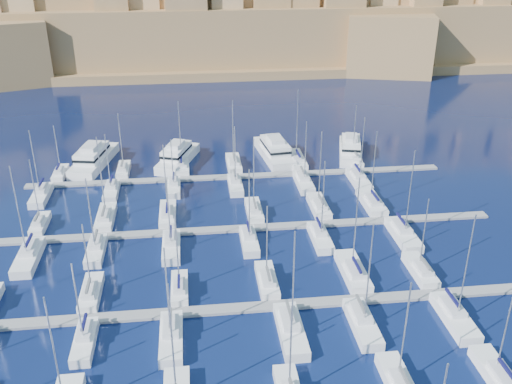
{
  "coord_description": "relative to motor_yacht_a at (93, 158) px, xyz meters",
  "views": [
    {
      "loc": [
        -8.94,
        -74.16,
        46.67
      ],
      "look_at": [
        0.57,
        6.0,
        8.78
      ],
      "focal_mm": 40.0,
      "sensor_mm": 36.0,
      "label": 1
    }
  ],
  "objects": [
    {
      "name": "sailboat_38",
      "position": [
        18.67,
        -4.1,
        -0.97
      ],
      "size": [
        3.04,
        10.15,
        14.76
      ],
      "color": "white",
      "rests_on": "ground"
    },
    {
      "name": "sailboat_14",
      "position": [
        18.35,
        -49.28,
        -1.0
      ],
      "size": [
        2.33,
        7.76,
        12.94
      ],
      "color": "white",
      "rests_on": "ground"
    },
    {
      "name": "sailboat_19",
      "position": [
        6.89,
        -58.99,
        -1.0
      ],
      "size": [
        2.43,
        8.08,
        12.38
      ],
      "color": "white",
      "rests_on": "ground"
    },
    {
      "name": "sailboat_25",
      "position": [
        5.57,
        -26.38,
        -0.96
      ],
      "size": [
        2.88,
        9.59,
        15.63
      ],
      "color": "white",
      "rests_on": "ground"
    },
    {
      "name": "sailboat_34",
      "position": [
        40.98,
        -37.43,
        -0.98
      ],
      "size": [
        2.69,
        8.97,
        14.58
      ],
      "color": "white",
      "rests_on": "ground"
    },
    {
      "name": "motor_yacht_d",
      "position": [
        55.89,
        -1.17,
        0.0
      ],
      "size": [
        8.2,
        16.02,
        5.25
      ],
      "color": "white",
      "rests_on": "ground"
    },
    {
      "name": "sailboat_16",
      "position": [
        43.55,
        -48.0,
        -0.96
      ],
      "size": [
        3.11,
        10.37,
        15.81
      ],
      "color": "white",
      "rests_on": "ground"
    },
    {
      "name": "sailboat_47",
      "position": [
        53.66,
        -15.84,
        -0.97
      ],
      "size": [
        2.94,
        9.8,
        14.22
      ],
      "color": "white",
      "rests_on": "ground"
    },
    {
      "name": "sailboat_37",
      "position": [
        6.68,
        -5.14,
        -1.0
      ],
      "size": [
        2.41,
        8.05,
        12.97
      ],
      "color": "white",
      "rests_on": "ground"
    },
    {
      "name": "sailboat_15",
      "position": [
        30.74,
        -48.79,
        -1.0
      ],
      "size": [
        2.63,
        8.75,
        12.66
      ],
      "color": "white",
      "rests_on": "ground"
    },
    {
      "name": "sailboat_26",
      "position": [
        16.23,
        -26.46,
        -0.98
      ],
      "size": [
        2.83,
        9.42,
        13.78
      ],
      "color": "white",
      "rests_on": "ground"
    },
    {
      "name": "motor_yacht_a",
      "position": [
        0.0,
        0.0,
        0.0
      ],
      "size": [
        8.89,
        18.51,
        5.25
      ],
      "color": "white",
      "rests_on": "ground"
    },
    {
      "name": "pontoon_mid_far",
      "position": [
        30.09,
        -32.06,
        -1.53
      ],
      "size": [
        84.0,
        2.0,
        0.4
      ],
      "primitive_type": "cube",
      "color": "slate",
      "rests_on": "ground"
    },
    {
      "name": "sailboat_20",
      "position": [
        17.37,
        -59.6,
        -0.98
      ],
      "size": [
        2.8,
        9.32,
        14.12
      ],
      "color": "white",
      "rests_on": "ground"
    },
    {
      "name": "sailboat_27",
      "position": [
        31.42,
        -26.79,
        -0.98
      ],
      "size": [
        2.62,
        8.75,
        14.34
      ],
      "color": "white",
      "rests_on": "ground"
    },
    {
      "name": "sailboat_31",
      "position": [
        5.37,
        -37.28,
        -0.99
      ],
      "size": [
        2.6,
        8.66,
        13.49
      ],
      "color": "white",
      "rests_on": "ground"
    },
    {
      "name": "sailboat_30",
      "position": [
        -4.59,
        -38.09,
        -0.95
      ],
      "size": [
        3.09,
        10.31,
        16.28
      ],
      "color": "white",
      "rests_on": "ground"
    },
    {
      "name": "sailboat_45",
      "position": [
        29.05,
        -15.27,
        -0.99
      ],
      "size": [
        2.59,
        8.64,
        13.14
      ],
      "color": "white",
      "rests_on": "ground"
    },
    {
      "name": "sailboat_23",
      "position": [
        53.73,
        -59.84,
        -0.96
      ],
      "size": [
        2.94,
        9.8,
        16.25
      ],
      "color": "white",
      "rests_on": "ground"
    },
    {
      "name": "sailboat_36",
      "position": [
        -5.99,
        -5.36,
        -1.02
      ],
      "size": [
        2.28,
        7.59,
        11.07
      ],
      "color": "white",
      "rests_on": "ground"
    },
    {
      "name": "sailboat_42",
      "position": [
        -7.57,
        -15.6,
        -0.98
      ],
      "size": [
        2.8,
        9.32,
        13.97
      ],
      "color": "white",
      "rests_on": "ground"
    },
    {
      "name": "motor_yacht_c",
      "position": [
        39.03,
        -0.14,
        0.0
      ],
      "size": [
        7.27,
        18.01,
        5.25
      ],
      "color": "white",
      "rests_on": "ground"
    },
    {
      "name": "sailboat_39",
      "position": [
        29.64,
        -4.39,
        -0.97
      ],
      "size": [
        2.87,
        9.56,
        14.68
      ],
      "color": "white",
      "rests_on": "ground"
    },
    {
      "name": "motor_yacht_b",
      "position": [
        17.78,
        -0.98,
        0.0
      ],
      "size": [
        9.75,
        16.4,
        5.25
      ],
      "color": "white",
      "rests_on": "ground"
    },
    {
      "name": "sailboat_28",
      "position": [
        43.21,
        -26.48,
        -0.97
      ],
      "size": [
        2.82,
        9.39,
        15.02
      ],
      "color": "white",
      "rests_on": "ground"
    },
    {
      "name": "sailboat_22",
      "position": [
        41.51,
        -59.66,
        -0.97
      ],
      "size": [
        2.83,
        9.45,
        15.64
      ],
      "color": "white",
      "rests_on": "ground"
    },
    {
      "name": "sailboat_46",
      "position": [
        42.55,
        -15.61,
        -0.98
      ],
      "size": [
        2.8,
        9.34,
        13.73
      ],
      "color": "white",
      "rests_on": "ground"
    },
    {
      "name": "sailboat_43",
      "position": [
        5.37,
        -15.19,
        -1.0
      ],
      "size": [
        2.54,
        8.48,
        12.58
      ],
      "color": "white",
      "rests_on": "ground"
    },
    {
      "name": "sailboat_24",
      "position": [
        -5.24,
        -27.42,
        -1.0
      ],
      "size": [
        2.24,
        7.47,
        12.59
      ],
      "color": "white",
      "rests_on": "ground"
    },
    {
      "name": "sailboat_41",
      "position": [
        55.51,
        -4.98,
        -1.0
      ],
      "size": [
        2.51,
        8.36,
        12.97
      ],
      "color": "white",
      "rests_on": "ground"
    },
    {
      "name": "sailboat_13",
      "position": [
        6.23,
        -48.88,
        -1.01
      ],
      "size": [
        2.57,
        8.58,
        11.44
      ],
      "color": "white",
      "rests_on": "ground"
    },
    {
      "name": "sailboat_35",
      "position": [
        54.71,
        -38.09,
        -0.96
      ],
      "size": [
        3.1,
        10.32,
        15.96
      ],
      "color": "white",
      "rests_on": "ground"
    },
    {
      "name": "sailboat_17",
      "position": [
        53.48,
        -48.8,
        -1.0
      ],
      "size": [
        2.62,
        8.74,
        12.45
      ],
      "color": "white",
      "rests_on": "ground"
    },
    {
      "name": "sailboat_33",
      "position": [
        29.41,
        -37.19,
        -0.99
      ],
      "size": [
        2.55,
        8.49,
        13.64
      ],
      "color": "white",
      "rests_on": "ground"
    },
    {
      "name": "sailboat_5",
      "position": [
        53.99,
        -70.63,
        -0.98
      ],
      "size": [
        2.73,
        9.09,
        14.23
      ],
      "color": "white",
      "rests_on": "ground"
    },
    {
      "name": "pontoon_mid_near",
      "position": [
        30.09,
        -54.06,
        -1.53
      ],
      "size": [
        84.0,
        2.0,
        0.4
      ],
      "primitive_type": "cube",
      "color": "slate",
      "rests_on": "ground"
    },
    {
      "name": "sailboat_40",
      "position": [
        43.29,
        -3.95,
        -0.95
      ],
      "size": [
        3.14,
        10.46,
        16.4
      ],
      "color": "white",
      "rests_on": "ground"
    },
    {
      "name": "sailboat_29",
      "position": [
        53.14,
        -26.01,
        -0.97
      ],
      "size": [
        3.1,
        10.34,
        14.51
      ],
      "color": "white",
      "rests_on": "ground"
    },
    {
      "name": "sailboat_21",
      "position": [
        32.2,
        -60.0,
        -0.96
      ],
      "size": [
        3.04,
        10.13,
        15.53
      ],
      "color": "white",
      "rests_on": "ground"
    },
    {
      "name": "pontoon_far",
      "position": [
        30.09,
        -10.06,
        -1.53
      ],
      "size": [
        84.0,
        2.0,
        0.4
      ],
      "primitive_type": "cube",
      "color": "slate",
      "rests_on": "ground"
    },
    {
      "name": "sailboat_44",
      "position": [
        17.17,
        -14.98,
        -1.02
      ],
      "size": [
        2.42,
        8.07,
        10.99
      ],
      "color": "white",
      "rests_on": "ground"
    },
    {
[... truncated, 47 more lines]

